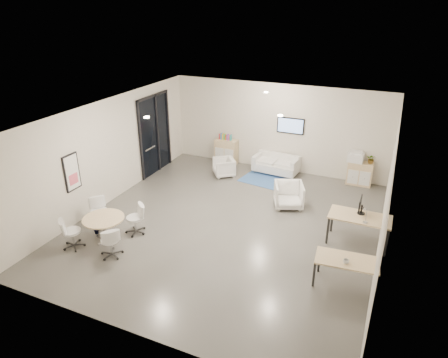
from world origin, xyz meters
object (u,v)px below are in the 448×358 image
armchair_right (289,194)px  desk_front (347,262)px  sideboard_right (360,173)px  armchair_left (224,166)px  round_table (104,221)px  loveseat (276,165)px  sideboard_left (226,152)px  desk_rear (360,219)px

armchair_right → desk_front: 3.81m
sideboard_right → armchair_right: 3.13m
armchair_left → round_table: size_ratio=0.67×
loveseat → armchair_right: bearing=-60.2°
sideboard_left → armchair_left: 1.23m
armchair_left → round_table: armchair_left is taller
armchair_left → desk_front: (4.92, -4.54, 0.27)m
sideboard_left → armchair_right: 4.07m
sideboard_left → round_table: size_ratio=0.89×
desk_rear → round_table: (-6.14, -2.51, -0.15)m
armchair_right → desk_rear: bearing=-51.6°
round_table → loveseat: bearing=65.2°
armchair_right → sideboard_right: bearing=33.1°
desk_front → round_table: bearing=-179.3°
sideboard_right → sideboard_left: bearing=-179.8°
desk_front → armchair_right: bearing=119.2°
armchair_right → round_table: size_ratio=0.80×
sideboard_left → loveseat: (2.07, -0.15, -0.16)m
sideboard_right → loveseat: (-2.91, -0.17, -0.09)m
sideboard_right → round_table: 8.55m
desk_front → sideboard_left: bearing=128.0°
sideboard_left → desk_front: size_ratio=0.69×
sideboard_right → armchair_left: size_ratio=1.15×
loveseat → round_table: (-2.84, -6.15, 0.25)m
desk_front → sideboard_right: bearing=88.4°
sideboard_right → armchair_left: bearing=-165.6°
desk_front → round_table: (-6.09, -0.61, -0.06)m
sideboard_left → desk_front: (5.32, -5.69, 0.15)m
sideboard_left → armchair_left: (0.40, -1.15, -0.12)m
loveseat → desk_rear: (3.30, -3.64, 0.40)m
sideboard_right → round_table: size_ratio=0.77×
loveseat → armchair_left: bearing=-144.2°
armchair_right → desk_rear: size_ratio=0.56×
sideboard_right → armchair_left: sideboard_right is taller
loveseat → desk_front: desk_front is taller
armchair_left → desk_rear: desk_rear is taller
armchair_left → desk_front: size_ratio=0.52×
desk_front → round_table: 6.13m
sideboard_left → desk_rear: bearing=-35.2°
loveseat → armchair_right: (1.11, -2.39, 0.11)m
loveseat → armchair_right: size_ratio=1.92×
sideboard_right → desk_front: (0.35, -5.71, 0.22)m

